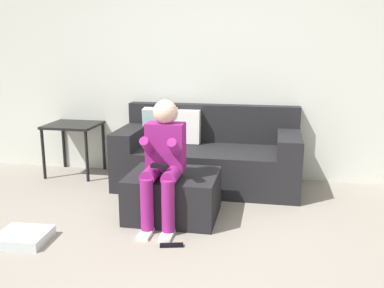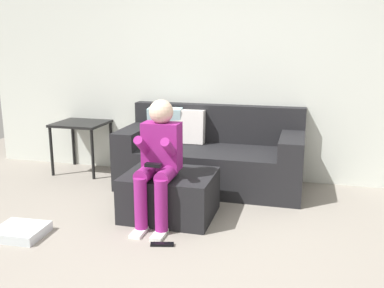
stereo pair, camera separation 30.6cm
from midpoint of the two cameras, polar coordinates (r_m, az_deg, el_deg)
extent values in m
plane|color=gray|center=(3.29, -0.29, -15.70)|extent=(8.18, 8.18, 0.00)
cube|color=silver|center=(5.13, 6.54, 10.22)|extent=(6.29, 0.10, 2.65)
cube|color=black|center=(4.85, 4.27, -3.17)|extent=(2.02, 0.89, 0.45)
cube|color=black|center=(5.09, 5.13, 2.76)|extent=(2.02, 0.16, 0.44)
cube|color=black|center=(5.00, -5.68, 1.13)|extent=(0.25, 0.89, 0.20)
cube|color=black|center=(4.69, 15.02, -0.07)|extent=(0.25, 0.89, 0.20)
cube|color=silver|center=(5.08, -1.83, 2.55)|extent=(0.41, 0.20, 0.41)
cube|color=white|center=(5.01, 1.20, 2.33)|extent=(0.40, 0.19, 0.40)
cube|color=black|center=(4.04, -0.78, -6.79)|extent=(0.82, 0.67, 0.42)
cube|color=#8C1E72|center=(3.83, -1.76, -0.29)|extent=(0.34, 0.19, 0.43)
sphere|color=beige|center=(3.77, -1.79, 4.30)|extent=(0.22, 0.22, 0.22)
cylinder|color=#8C1E72|center=(3.77, -3.76, -3.88)|extent=(0.13, 0.31, 0.13)
cylinder|color=#8C1E72|center=(3.71, -4.47, -7.90)|extent=(0.11, 0.11, 0.45)
cube|color=white|center=(3.75, -4.71, -11.65)|extent=(0.10, 0.22, 0.03)
cylinder|color=#8C1E72|center=(3.75, -4.05, -0.50)|extent=(0.08, 0.33, 0.26)
cylinder|color=#8C1E72|center=(3.72, -1.05, -4.10)|extent=(0.13, 0.31, 0.13)
cylinder|color=#8C1E72|center=(3.66, -1.71, -8.19)|extent=(0.11, 0.11, 0.45)
cube|color=white|center=(3.70, -1.95, -11.99)|extent=(0.10, 0.22, 0.03)
cylinder|color=#8C1E72|center=(3.68, -0.52, -0.79)|extent=(0.08, 0.34, 0.27)
cube|color=black|center=(3.65, -2.79, -2.84)|extent=(0.14, 0.06, 0.03)
cube|color=silver|center=(3.92, -19.77, -10.92)|extent=(0.42, 0.38, 0.08)
cube|color=black|center=(5.46, -13.02, 2.67)|extent=(0.61, 0.57, 0.03)
cylinder|color=black|center=(5.45, -16.66, -0.99)|extent=(0.04, 0.04, 0.60)
cylinder|color=black|center=(5.19, -11.43, -1.40)|extent=(0.04, 0.04, 0.60)
cylinder|color=black|center=(5.88, -14.09, 0.18)|extent=(0.04, 0.04, 0.60)
cylinder|color=black|center=(5.63, -9.16, -0.14)|extent=(0.04, 0.04, 0.60)
cube|color=black|center=(3.55, -1.46, -13.23)|extent=(0.19, 0.09, 0.02)
camera|label=1|loc=(0.15, -87.98, 0.48)|focal=40.13mm
camera|label=2|loc=(0.15, 92.02, -0.48)|focal=40.13mm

